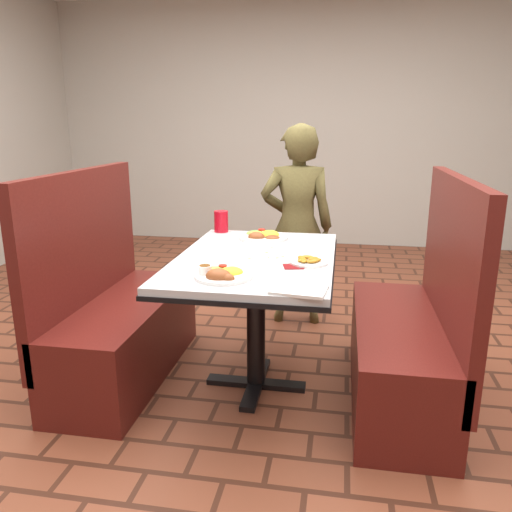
{
  "coord_description": "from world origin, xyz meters",
  "views": [
    {
      "loc": [
        0.43,
        -2.46,
        1.42
      ],
      "look_at": [
        0.0,
        0.0,
        0.75
      ],
      "focal_mm": 35.0,
      "sensor_mm": 36.0,
      "label": 1
    }
  ],
  "objects_px": {
    "near_dinner_plate": "(222,272)",
    "booth_bench_right": "(409,342)",
    "booth_bench_left": "(118,321)",
    "far_dinner_plate": "(263,234)",
    "plantain_plate": "(309,261)",
    "diner_person": "(297,226)",
    "dining_table": "(256,274)",
    "red_tumbler": "(221,221)"
  },
  "relations": [
    {
      "from": "dining_table",
      "to": "plantain_plate",
      "type": "bearing_deg",
      "value": -18.65
    },
    {
      "from": "dining_table",
      "to": "diner_person",
      "type": "distance_m",
      "value": 1.01
    },
    {
      "from": "diner_person",
      "to": "plantain_plate",
      "type": "distance_m",
      "value": 1.11
    },
    {
      "from": "diner_person",
      "to": "plantain_plate",
      "type": "relative_size",
      "value": 7.5
    },
    {
      "from": "diner_person",
      "to": "plantain_plate",
      "type": "bearing_deg",
      "value": 91.81
    },
    {
      "from": "plantain_plate",
      "to": "far_dinner_plate",
      "type": "bearing_deg",
      "value": 121.48
    },
    {
      "from": "plantain_plate",
      "to": "dining_table",
      "type": "bearing_deg",
      "value": 161.35
    },
    {
      "from": "booth_bench_right",
      "to": "plantain_plate",
      "type": "distance_m",
      "value": 0.68
    },
    {
      "from": "booth_bench_right",
      "to": "dining_table",
      "type": "bearing_deg",
      "value": 180.0
    },
    {
      "from": "dining_table",
      "to": "diner_person",
      "type": "height_order",
      "value": "diner_person"
    },
    {
      "from": "booth_bench_right",
      "to": "near_dinner_plate",
      "type": "height_order",
      "value": "booth_bench_right"
    },
    {
      "from": "plantain_plate",
      "to": "near_dinner_plate",
      "type": "bearing_deg",
      "value": -140.59
    },
    {
      "from": "near_dinner_plate",
      "to": "booth_bench_right",
      "type": "bearing_deg",
      "value": 24.07
    },
    {
      "from": "diner_person",
      "to": "dining_table",
      "type": "bearing_deg",
      "value": 76.65
    },
    {
      "from": "booth_bench_left",
      "to": "far_dinner_plate",
      "type": "distance_m",
      "value": 0.98
    },
    {
      "from": "booth_bench_left",
      "to": "far_dinner_plate",
      "type": "relative_size",
      "value": 4.09
    },
    {
      "from": "diner_person",
      "to": "red_tumbler",
      "type": "height_order",
      "value": "diner_person"
    },
    {
      "from": "booth_bench_left",
      "to": "booth_bench_right",
      "type": "distance_m",
      "value": 1.6
    },
    {
      "from": "far_dinner_plate",
      "to": "plantain_plate",
      "type": "xyz_separation_m",
      "value": [
        0.31,
        -0.5,
        -0.01
      ]
    },
    {
      "from": "dining_table",
      "to": "booth_bench_right",
      "type": "xyz_separation_m",
      "value": [
        0.8,
        0.0,
        -0.32
      ]
    },
    {
      "from": "dining_table",
      "to": "diner_person",
      "type": "xyz_separation_m",
      "value": [
        0.12,
        1.0,
        0.05
      ]
    },
    {
      "from": "booth_bench_right",
      "to": "plantain_plate",
      "type": "relative_size",
      "value": 6.35
    },
    {
      "from": "near_dinner_plate",
      "to": "red_tumbler",
      "type": "bearing_deg",
      "value": 103.96
    },
    {
      "from": "booth_bench_left",
      "to": "booth_bench_right",
      "type": "height_order",
      "value": "same"
    },
    {
      "from": "booth_bench_right",
      "to": "diner_person",
      "type": "xyz_separation_m",
      "value": [
        -0.68,
        1.0,
        0.38
      ]
    },
    {
      "from": "near_dinner_plate",
      "to": "far_dinner_plate",
      "type": "xyz_separation_m",
      "value": [
        0.06,
        0.8,
        -0.0
      ]
    },
    {
      "from": "booth_bench_right",
      "to": "near_dinner_plate",
      "type": "relative_size",
      "value": 4.59
    },
    {
      "from": "booth_bench_right",
      "to": "far_dinner_plate",
      "type": "height_order",
      "value": "booth_bench_right"
    },
    {
      "from": "booth_bench_right",
      "to": "far_dinner_plate",
      "type": "xyz_separation_m",
      "value": [
        -0.82,
        0.4,
        0.45
      ]
    },
    {
      "from": "near_dinner_plate",
      "to": "far_dinner_plate",
      "type": "distance_m",
      "value": 0.8
    },
    {
      "from": "booth_bench_left",
      "to": "booth_bench_right",
      "type": "xyz_separation_m",
      "value": [
        1.6,
        0.0,
        0.0
      ]
    },
    {
      "from": "dining_table",
      "to": "near_dinner_plate",
      "type": "relative_size",
      "value": 4.64
    },
    {
      "from": "booth_bench_right",
      "to": "plantain_plate",
      "type": "bearing_deg",
      "value": -169.66
    },
    {
      "from": "booth_bench_left",
      "to": "red_tumbler",
      "type": "height_order",
      "value": "booth_bench_left"
    },
    {
      "from": "near_dinner_plate",
      "to": "plantain_plate",
      "type": "relative_size",
      "value": 1.38
    },
    {
      "from": "booth_bench_right",
      "to": "red_tumbler",
      "type": "height_order",
      "value": "booth_bench_right"
    },
    {
      "from": "booth_bench_left",
      "to": "diner_person",
      "type": "xyz_separation_m",
      "value": [
        0.92,
        1.0,
        0.38
      ]
    },
    {
      "from": "plantain_plate",
      "to": "diner_person",
      "type": "bearing_deg",
      "value": 98.34
    },
    {
      "from": "red_tumbler",
      "to": "diner_person",
      "type": "bearing_deg",
      "value": 45.79
    },
    {
      "from": "plantain_plate",
      "to": "red_tumbler",
      "type": "distance_m",
      "value": 0.88
    },
    {
      "from": "booth_bench_right",
      "to": "near_dinner_plate",
      "type": "xyz_separation_m",
      "value": [
        -0.88,
        -0.39,
        0.45
      ]
    },
    {
      "from": "near_dinner_plate",
      "to": "far_dinner_plate",
      "type": "relative_size",
      "value": 0.89
    }
  ]
}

